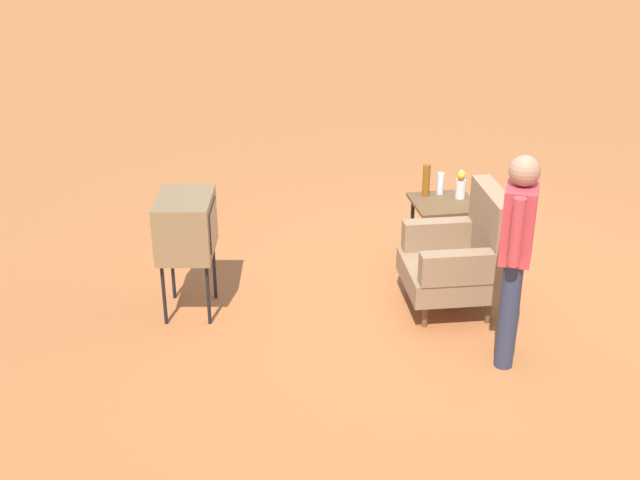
# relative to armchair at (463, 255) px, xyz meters

# --- Properties ---
(ground_plane) EXTENTS (60.00, 60.00, 0.00)m
(ground_plane) POSITION_rel_armchair_xyz_m (-0.17, 0.03, -0.50)
(ground_plane) COLOR #AD6033
(armchair) EXTENTS (0.81, 0.81, 1.06)m
(armchair) POSITION_rel_armchair_xyz_m (0.00, 0.00, 0.00)
(armchair) COLOR brown
(armchair) RESTS_ON ground
(side_table) EXTENTS (0.56, 0.56, 0.67)m
(side_table) POSITION_rel_armchair_xyz_m (-0.76, 0.06, 0.07)
(side_table) COLOR black
(side_table) RESTS_ON ground
(tv_on_stand) EXTENTS (0.66, 0.53, 1.03)m
(tv_on_stand) POSITION_rel_armchair_xyz_m (-0.33, -2.26, 0.28)
(tv_on_stand) COLOR black
(tv_on_stand) RESTS_ON ground
(person_standing) EXTENTS (0.52, 0.36, 1.64)m
(person_standing) POSITION_rel_armchair_xyz_m (0.82, 0.09, 0.44)
(person_standing) COLOR #2D3347
(person_standing) RESTS_ON ground
(bottle_short_clear) EXTENTS (0.06, 0.06, 0.20)m
(bottle_short_clear) POSITION_rel_armchair_xyz_m (-0.95, 0.08, 0.27)
(bottle_short_clear) COLOR silver
(bottle_short_clear) RESTS_ON side_table
(bottle_tall_amber) EXTENTS (0.07, 0.07, 0.30)m
(bottle_tall_amber) POSITION_rel_armchair_xyz_m (-0.94, -0.07, 0.32)
(bottle_tall_amber) COLOR brown
(bottle_tall_amber) RESTS_ON side_table
(flower_vase) EXTENTS (0.15, 0.10, 0.27)m
(flower_vase) POSITION_rel_armchair_xyz_m (-0.83, 0.23, 0.32)
(flower_vase) COLOR silver
(flower_vase) RESTS_ON side_table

